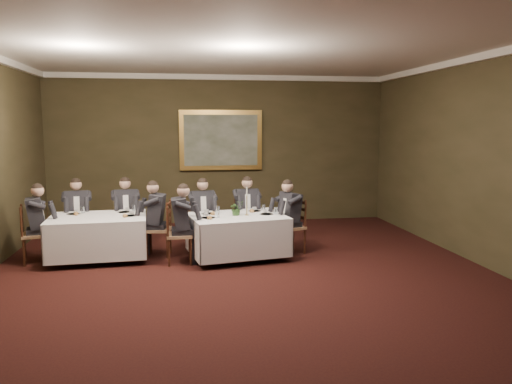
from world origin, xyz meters
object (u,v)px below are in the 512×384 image
object	(u,v)px
diner_main_backright	(246,220)
diner_sec_endright	(158,228)
candlestick	(247,204)
centerpiece	(236,208)
chair_sec_backright	(127,232)
chair_sec_backleft	(78,234)
diner_main_endleft	(179,233)
chair_sec_endright	(159,240)
table_second	(98,234)
chair_main_backleft	(202,234)
diner_sec_endleft	(35,233)
chair_sec_endleft	(35,246)
diner_main_backleft	(202,222)
table_main	(237,233)
diner_sec_backright	(126,221)
chair_main_endleft	(179,247)
diner_main_endright	(291,226)
chair_main_backright	(246,231)
chair_main_endright	(291,238)
diner_sec_backleft	(78,222)
painting	(221,140)

from	to	relation	value
diner_main_backright	diner_sec_endright	world-z (taller)	same
diner_main_backright	candlestick	size ratio (longest dim) A/B	2.63
centerpiece	chair_sec_backright	bearing A→B (deg)	150.43
chair_sec_backleft	diner_sec_endright	bearing A→B (deg)	144.46
diner_main_endleft	chair_sec_backleft	distance (m)	2.29
chair_sec_endright	table_second	bearing A→B (deg)	100.81
chair_main_backleft	diner_sec_endleft	world-z (taller)	diner_sec_endleft
chair_sec_endleft	centerpiece	size ratio (longest dim) A/B	3.65
diner_main_backleft	centerpiece	size ratio (longest dim) A/B	4.91
table_main	diner_main_backleft	size ratio (longest dim) A/B	1.36
diner_main_backleft	diner_sec_backright	xyz separation A→B (m)	(-1.44, 0.40, 0.00)
table_main	chair_sec_backleft	distance (m)	3.10
diner_sec_endright	centerpiece	bearing A→B (deg)	-96.40
diner_main_backleft	chair_main_endleft	size ratio (longest dim) A/B	1.35
chair_main_endleft	diner_main_endright	distance (m)	2.07
chair_main_backleft	chair_main_backright	size ratio (longest dim) A/B	1.00
chair_main_endright	diner_main_endleft	bearing A→B (deg)	80.06
chair_main_backright	chair_main_endleft	xyz separation A→B (m)	(-1.30, -1.08, 0.00)
table_second	chair_main_endright	bearing A→B (deg)	-1.54
diner_main_backleft	diner_sec_backleft	bearing A→B (deg)	-16.76
diner_sec_endleft	chair_sec_endright	bearing A→B (deg)	79.14
chair_main_backleft	diner_main_endright	xyz separation A→B (m)	(1.59, -0.57, 0.23)
chair_sec_backleft	candlestick	xyz separation A→B (m)	(3.07, -1.09, 0.67)
diner_main_endleft	centerpiece	size ratio (longest dim) A/B	4.91
diner_main_backleft	chair_sec_backleft	size ratio (longest dim) A/B	1.35
chair_sec_endleft	centerpiece	xyz separation A→B (m)	(3.43, -0.20, 0.62)
table_second	chair_main_backleft	world-z (taller)	chair_main_backleft
painting	diner_main_endleft	bearing A→B (deg)	-106.09
chair_main_backleft	chair_main_endright	xyz separation A→B (m)	(1.60, -0.56, 0.00)
chair_sec_backleft	diner_main_backleft	bearing A→B (deg)	162.00
chair_sec_endright	centerpiece	size ratio (longest dim) A/B	3.65
chair_main_endright	diner_sec_endright	xyz separation A→B (m)	(-2.39, 0.16, 0.23)
centerpiece	chair_main_endright	bearing A→B (deg)	9.72
candlestick	diner_sec_endright	bearing A→B (deg)	167.75
chair_sec_backright	chair_sec_endright	size ratio (longest dim) A/B	1.00
diner_sec_endleft	centerpiece	bearing A→B (deg)	72.18
table_main	chair_sec_backleft	size ratio (longest dim) A/B	1.83
diner_sec_endleft	diner_sec_backright	bearing A→B (deg)	108.74
diner_main_endright	chair_sec_endleft	xyz separation A→B (m)	(-4.45, 0.03, -0.23)
chair_sec_backleft	painting	size ratio (longest dim) A/B	0.51
chair_main_backleft	diner_main_backleft	world-z (taller)	diner_main_backleft
chair_sec_endright	chair_sec_endleft	world-z (taller)	same
diner_main_backright	table_second	bearing A→B (deg)	10.22
table_second	diner_sec_backright	world-z (taller)	diner_sec_backright
diner_main_backright	chair_sec_endright	size ratio (longest dim) A/B	1.35
diner_main_backright	diner_sec_endleft	world-z (taller)	same
table_main	painting	bearing A→B (deg)	90.00
chair_main_backleft	chair_sec_endright	distance (m)	0.89
table_main	centerpiece	size ratio (longest dim) A/B	6.69
diner_main_endright	diner_sec_endright	world-z (taller)	same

